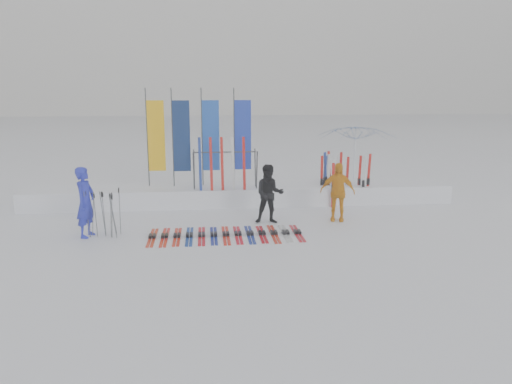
{
  "coord_description": "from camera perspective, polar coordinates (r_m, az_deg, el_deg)",
  "views": [
    {
      "loc": [
        -1.18,
        -11.67,
        3.78
      ],
      "look_at": [
        0.2,
        1.6,
        1.0
      ],
      "focal_mm": 35.0,
      "sensor_mm": 36.0,
      "label": 1
    }
  ],
  "objects": [
    {
      "name": "person_yellow",
      "position": [
        14.58,
        9.29,
        0.02
      ],
      "size": [
        1.07,
        0.69,
        1.7
      ],
      "primitive_type": "imported",
      "rotation": [
        0.0,
        0.0,
        -0.3
      ],
      "color": "orange",
      "rests_on": "ground"
    },
    {
      "name": "snow_bank",
      "position": [
        16.68,
        -1.75,
        -0.28
      ],
      "size": [
        14.0,
        1.6,
        0.6
      ],
      "primitive_type": "cube",
      "color": "white",
      "rests_on": "ground"
    },
    {
      "name": "ski_row",
      "position": [
        13.11,
        -3.52,
        -4.86
      ],
      "size": [
        3.96,
        1.7,
        0.07
      ],
      "color": "red",
      "rests_on": "ground"
    },
    {
      "name": "person_blue",
      "position": [
        13.53,
        -18.9,
        -1.11
      ],
      "size": [
        0.6,
        0.76,
        1.83
      ],
      "primitive_type": "imported",
      "rotation": [
        0.0,
        0.0,
        1.29
      ],
      "color": "#2029BD",
      "rests_on": "ground"
    },
    {
      "name": "tent_canopy",
      "position": [
        18.71,
        11.3,
        3.83
      ],
      "size": [
        2.82,
        2.87,
        2.54
      ],
      "primitive_type": "imported",
      "rotation": [
        0.0,
        0.0,
        0.02
      ],
      "color": "white",
      "rests_on": "ground"
    },
    {
      "name": "feather_flags",
      "position": [
        16.59,
        -6.74,
        6.38
      ],
      "size": [
        3.43,
        0.2,
        3.2
      ],
      "color": "#383A3F",
      "rests_on": "ground"
    },
    {
      "name": "pole_cluster",
      "position": [
        13.48,
        -16.89,
        -2.42
      ],
      "size": [
        0.84,
        0.48,
        1.26
      ],
      "color": "#595B60",
      "rests_on": "ground"
    },
    {
      "name": "upright_skis",
      "position": [
        16.86,
        9.4,
        1.45
      ],
      "size": [
        1.59,
        1.14,
        1.7
      ],
      "color": "red",
      "rests_on": "ground"
    },
    {
      "name": "person_black",
      "position": [
        14.11,
        1.54,
        -0.24
      ],
      "size": [
        0.87,
        0.7,
        1.69
      ],
      "primitive_type": "imported",
      "rotation": [
        0.0,
        0.0,
        -0.08
      ],
      "color": "black",
      "rests_on": "ground"
    },
    {
      "name": "ground",
      "position": [
        12.32,
        -0.16,
        -6.09
      ],
      "size": [
        120.0,
        120.0,
        0.0
      ],
      "primitive_type": "plane",
      "color": "white",
      "rests_on": "ground"
    },
    {
      "name": "ski_rack",
      "position": [
        16.06,
        -3.55,
        3.17
      ],
      "size": [
        2.04,
        0.8,
        1.23
      ],
      "color": "#383A3F",
      "rests_on": "ground"
    }
  ]
}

